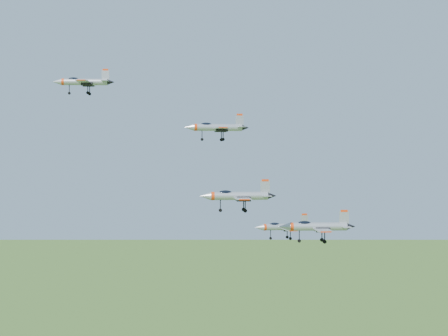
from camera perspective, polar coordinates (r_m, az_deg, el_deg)
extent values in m
cylinder|color=#989EA4|center=(134.71, -12.63, 7.69)|extent=(9.60, 2.20, 1.38)
cone|color=#989EA4|center=(135.78, -15.03, 7.62)|extent=(2.02, 1.54, 1.38)
cone|color=black|center=(133.90, -10.29, 7.73)|extent=(1.58, 1.29, 1.17)
ellipsoid|color=black|center=(135.18, -13.61, 7.88)|extent=(2.40, 1.19, 0.87)
cube|color=#989EA4|center=(131.74, -12.76, 7.72)|extent=(2.83, 4.85, 0.15)
cube|color=#989EA4|center=(137.54, -12.33, 7.43)|extent=(2.83, 4.85, 0.15)
cube|color=#989EA4|center=(134.23, -10.79, 8.33)|extent=(1.59, 0.26, 2.22)
cube|color=red|center=(134.38, -10.79, 8.82)|extent=(1.17, 0.25, 0.37)
cylinder|color=#989EA4|center=(121.31, -0.55, 3.73)|extent=(9.40, 1.51, 1.35)
cone|color=#989EA4|center=(120.63, -3.20, 3.74)|extent=(1.90, 1.39, 1.35)
cone|color=black|center=(122.20, 1.96, 3.70)|extent=(1.48, 1.18, 1.15)
ellipsoid|color=black|center=(121.02, -1.63, 3.97)|extent=(2.31, 1.01, 0.86)
cube|color=#989EA4|center=(118.44, -0.25, 3.67)|extent=(2.47, 4.62, 0.15)
cube|color=#989EA4|center=(124.21, -0.65, 3.54)|extent=(2.47, 4.62, 0.15)
cube|color=#989EA4|center=(122.07, 1.43, 4.37)|extent=(1.56, 0.15, 2.19)
cube|color=red|center=(122.15, 1.44, 4.91)|extent=(1.15, 0.17, 0.36)
cylinder|color=#989EA4|center=(97.28, 1.41, -2.57)|extent=(8.97, 1.75, 1.29)
cone|color=#989EA4|center=(96.84, -1.74, -2.58)|extent=(1.85, 1.38, 1.29)
cone|color=black|center=(97.98, 4.41, -2.54)|extent=(1.44, 1.17, 1.09)
ellipsoid|color=black|center=(97.04, 0.13, -2.29)|extent=(2.22, 1.04, 0.82)
cube|color=#989EA4|center=(94.57, 1.72, -2.82)|extent=(2.50, 4.47, 0.14)
cube|color=#989EA4|center=(100.07, 1.35, -2.61)|extent=(2.50, 4.47, 0.14)
cube|color=#989EA4|center=(97.74, 3.78, -1.77)|extent=(1.49, 0.20, 2.08)
cube|color=red|center=(97.69, 3.78, -1.13)|extent=(1.10, 0.19, 0.35)
cylinder|color=#989EA4|center=(125.32, 5.60, -5.37)|extent=(8.95, 1.76, 1.28)
cone|color=#989EA4|center=(123.92, 3.22, -5.44)|extent=(1.84, 1.38, 1.28)
cone|color=black|center=(126.87, 7.83, -5.30)|extent=(1.44, 1.16, 1.09)
ellipsoid|color=black|center=(124.67, 4.64, -5.18)|extent=(2.22, 1.04, 0.81)
cube|color=#989EA4|center=(122.78, 6.05, -5.62)|extent=(2.50, 4.46, 0.14)
cube|color=#989EA4|center=(128.04, 5.33, -5.35)|extent=(2.50, 4.46, 0.14)
cube|color=#989EA4|center=(126.39, 7.36, -4.72)|extent=(1.49, 0.20, 2.07)
cube|color=red|center=(126.29, 7.36, -4.22)|extent=(1.09, 0.20, 0.35)
cylinder|color=#989EA4|center=(105.91, 8.61, -5.31)|extent=(9.67, 2.35, 1.38)
cone|color=#989EA4|center=(105.00, 5.51, -5.36)|extent=(2.05, 1.57, 1.38)
cone|color=black|center=(107.07, 11.54, -5.25)|extent=(1.60, 1.32, 1.18)
ellipsoid|color=black|center=(105.45, 7.36, -5.05)|extent=(2.43, 1.23, 0.88)
cube|color=#989EA4|center=(103.07, 9.04, -5.63)|extent=(2.91, 4.91, 0.15)
cube|color=#989EA4|center=(108.89, 8.43, -5.28)|extent=(2.91, 4.91, 0.15)
cube|color=#989EA4|center=(106.66, 10.93, -4.50)|extent=(1.60, 0.29, 2.24)
cube|color=red|center=(106.56, 10.93, -3.87)|extent=(1.18, 0.27, 0.37)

